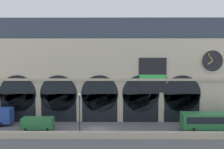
{
  "coord_description": "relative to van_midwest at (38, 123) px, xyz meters",
  "views": [
    {
      "loc": [
        2.63,
        -42.98,
        13.15
      ],
      "look_at": [
        2.31,
        5.0,
        8.96
      ],
      "focal_mm": 41.66,
      "sensor_mm": 36.0,
      "label": 1
    }
  ],
  "objects": [
    {
      "name": "station_building",
      "position": [
        10.13,
        7.82,
        8.19
      ],
      "size": [
        47.67,
        5.26,
        19.47
      ],
      "color": "beige",
      "rests_on": "ground"
    },
    {
      "name": "bus_east",
      "position": [
        29.48,
        -0.41,
        0.54
      ],
      "size": [
        11.0,
        3.25,
        3.1
      ],
      "color": "#2D7A42",
      "rests_on": "ground"
    },
    {
      "name": "street_lamp_quayside",
      "position": [
        7.47,
        -3.32,
        3.17
      ],
      "size": [
        0.44,
        0.44,
        6.9
      ],
      "color": "black",
      "rests_on": "ground"
    },
    {
      "name": "quay_parapet_wall",
      "position": [
        10.1,
        -4.12,
        -0.71
      ],
      "size": [
        90.0,
        0.7,
        1.07
      ],
      "primitive_type": "cube",
      "color": "beige",
      "rests_on": "ground"
    },
    {
      "name": "van_midwest",
      "position": [
        0.0,
        0.0,
        0.0
      ],
      "size": [
        5.2,
        2.48,
        2.2
      ],
      "color": "#2D7A42",
      "rests_on": "ground"
    },
    {
      "name": "ground_plane",
      "position": [
        10.1,
        0.4,
        -1.25
      ],
      "size": [
        200.0,
        200.0,
        0.0
      ],
      "primitive_type": "plane",
      "color": "slate"
    }
  ]
}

